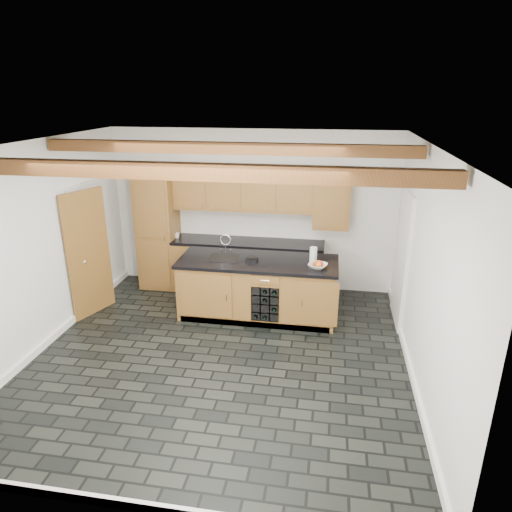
{
  "coord_description": "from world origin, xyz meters",
  "views": [
    {
      "loc": [
        1.36,
        -5.21,
        3.4
      ],
      "look_at": [
        0.35,
        0.8,
        1.18
      ],
      "focal_mm": 32.0,
      "sensor_mm": 36.0,
      "label": 1
    }
  ],
  "objects_px": {
    "island": "(258,288)",
    "paper_towel": "(313,254)",
    "fruit_bowl": "(318,266)",
    "kitchen_scale": "(252,259)"
  },
  "relations": [
    {
      "from": "island",
      "to": "fruit_bowl",
      "type": "height_order",
      "value": "fruit_bowl"
    },
    {
      "from": "kitchen_scale",
      "to": "island",
      "type": "bearing_deg",
      "value": 13.37
    },
    {
      "from": "island",
      "to": "fruit_bowl",
      "type": "bearing_deg",
      "value": -10.52
    },
    {
      "from": "island",
      "to": "fruit_bowl",
      "type": "distance_m",
      "value": 1.06
    },
    {
      "from": "island",
      "to": "kitchen_scale",
      "type": "relative_size",
      "value": 12.77
    },
    {
      "from": "paper_towel",
      "to": "island",
      "type": "bearing_deg",
      "value": -173.26
    },
    {
      "from": "kitchen_scale",
      "to": "fruit_bowl",
      "type": "height_order",
      "value": "fruit_bowl"
    },
    {
      "from": "kitchen_scale",
      "to": "paper_towel",
      "type": "height_order",
      "value": "paper_towel"
    },
    {
      "from": "kitchen_scale",
      "to": "fruit_bowl",
      "type": "distance_m",
      "value": 1.03
    },
    {
      "from": "island",
      "to": "paper_towel",
      "type": "bearing_deg",
      "value": 6.74
    }
  ]
}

